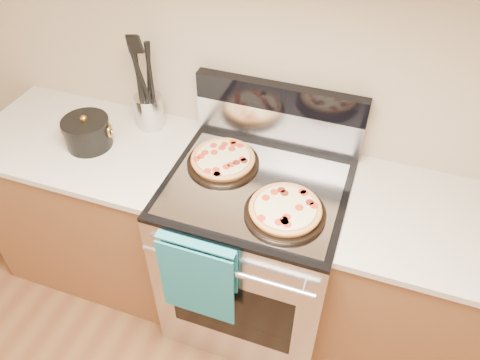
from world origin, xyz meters
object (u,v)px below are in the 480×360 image
(pepperoni_pizza_back, at_px, (223,160))
(utensil_crock, at_px, (150,111))
(pepperoni_pizza_front, at_px, (285,210))
(range_body, at_px, (254,254))
(saucepan, at_px, (88,134))

(pepperoni_pizza_back, xyz_separation_m, utensil_crock, (-0.44, 0.17, 0.04))
(pepperoni_pizza_front, bearing_deg, range_body, 140.56)
(range_body, height_order, pepperoni_pizza_back, pepperoni_pizza_back)
(pepperoni_pizza_front, relative_size, utensil_crock, 1.93)
(pepperoni_pizza_front, bearing_deg, utensil_crock, 154.41)
(pepperoni_pizza_back, bearing_deg, saucepan, -174.55)
(pepperoni_pizza_back, bearing_deg, range_body, -21.61)
(pepperoni_pizza_back, xyz_separation_m, pepperoni_pizza_front, (0.33, -0.20, 0.00))
(pepperoni_pizza_back, distance_m, saucepan, 0.64)
(range_body, xyz_separation_m, utensil_crock, (-0.61, 0.24, 0.54))
(pepperoni_pizza_back, bearing_deg, pepperoni_pizza_front, -30.86)
(saucepan, bearing_deg, pepperoni_pizza_front, -8.17)
(range_body, height_order, pepperoni_pizza_front, pepperoni_pizza_front)
(pepperoni_pizza_front, bearing_deg, pepperoni_pizza_back, 149.14)
(pepperoni_pizza_front, distance_m, saucepan, 0.98)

